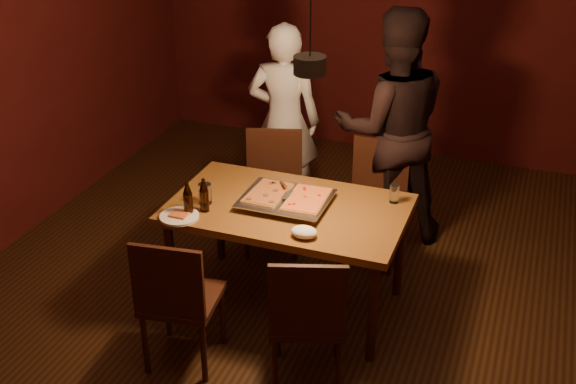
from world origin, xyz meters
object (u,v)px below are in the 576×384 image
(chair_near_left, at_px, (176,292))
(diner_dark, at_px, (392,128))
(dining_table, at_px, (288,216))
(beer_bottle_a, at_px, (188,198))
(chair_far_right, at_px, (377,189))
(pizza_tray, at_px, (286,201))
(plate_slice, at_px, (179,216))
(pendant_lamp, at_px, (310,63))
(chair_near_right, at_px, (308,310))
(diner_white, at_px, (284,121))
(chair_far_left, at_px, (273,179))
(beer_bottle_b, at_px, (204,195))

(chair_near_left, relative_size, diner_dark, 0.27)
(dining_table, relative_size, beer_bottle_a, 6.81)
(chair_far_right, xyz_separation_m, pizza_tray, (-0.40, -0.82, 0.24))
(plate_slice, height_order, pendant_lamp, pendant_lamp)
(dining_table, relative_size, chair_near_right, 2.83)
(chair_near_left, xyz_separation_m, pendant_lamp, (0.58, 0.63, 1.22))
(chair_far_right, distance_m, pizza_tray, 0.95)
(chair_near_left, xyz_separation_m, diner_white, (-0.12, 2.09, 0.26))
(pizza_tray, relative_size, diner_white, 0.35)
(beer_bottle_a, bearing_deg, chair_far_right, 51.28)
(pizza_tray, xyz_separation_m, diner_dark, (0.42, 1.14, 0.13))
(dining_table, bearing_deg, beer_bottle_a, -150.23)
(chair_far_left, distance_m, diner_dark, 0.96)
(chair_near_right, xyz_separation_m, pendant_lamp, (-0.19, 0.54, 1.22))
(beer_bottle_a, relative_size, diner_white, 0.14)
(pizza_tray, distance_m, diner_dark, 1.22)
(chair_far_right, bearing_deg, beer_bottle_b, 51.41)
(chair_near_left, relative_size, beer_bottle_a, 2.20)
(plate_slice, xyz_separation_m, pendant_lamp, (0.77, 0.18, 1.00))
(chair_near_left, xyz_separation_m, plate_slice, (-0.20, 0.45, 0.22))
(beer_bottle_a, relative_size, beer_bottle_b, 1.00)
(diner_dark, bearing_deg, dining_table, 47.20)
(chair_far_right, xyz_separation_m, beer_bottle_a, (-0.92, -1.15, 0.32))
(chair_far_right, bearing_deg, chair_far_left, 6.63)
(chair_far_right, bearing_deg, diner_dark, -93.58)
(beer_bottle_b, bearing_deg, chair_far_right, 51.86)
(pizza_tray, bearing_deg, beer_bottle_b, -150.44)
(chair_far_right, bearing_deg, plate_slice, 51.31)
(chair_near_right, distance_m, diner_dark, 1.92)
(chair_near_left, bearing_deg, chair_far_left, 82.93)
(pizza_tray, distance_m, beer_bottle_a, 0.62)
(pizza_tray, bearing_deg, chair_near_left, -113.31)
(beer_bottle_a, bearing_deg, diner_dark, 57.34)
(chair_far_left, distance_m, pendant_lamp, 1.65)
(chair_near_left, relative_size, plate_slice, 1.99)
(chair_near_left, distance_m, diner_white, 2.11)
(dining_table, xyz_separation_m, pizza_tray, (-0.02, 0.02, 0.10))
(beer_bottle_b, distance_m, plate_slice, 0.20)
(diner_dark, xyz_separation_m, pendant_lamp, (-0.20, -1.35, 0.86))
(chair_near_right, relative_size, plate_slice, 2.17)
(pizza_tray, relative_size, beer_bottle_a, 2.50)
(chair_far_left, xyz_separation_m, chair_near_left, (0.01, -1.57, 0.00))
(chair_near_left, distance_m, diner_dark, 2.16)
(diner_white, relative_size, pendant_lamp, 1.45)
(diner_white, bearing_deg, pizza_tray, 100.71)
(diner_dark, bearing_deg, chair_near_left, 44.76)
(dining_table, xyz_separation_m, chair_near_left, (-0.38, -0.82, -0.14))
(beer_bottle_b, height_order, diner_dark, diner_dark)
(chair_near_left, relative_size, beer_bottle_b, 2.19)
(chair_far_right, height_order, pizza_tray, chair_far_right)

